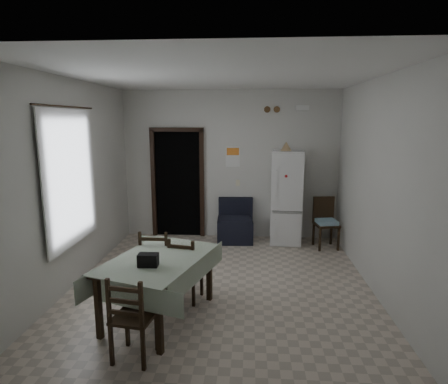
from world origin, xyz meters
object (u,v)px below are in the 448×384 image
fridge (286,197)px  navy_seat (235,221)px  dining_chair_near_head (134,316)px  dining_chair_far_right (186,268)px  dining_chair_far_left (157,262)px  dining_table (159,288)px  corner_chair (326,223)px

fridge → navy_seat: 1.08m
dining_chair_near_head → navy_seat: bearing=-94.2°
dining_chair_far_right → dining_chair_near_head: dining_chair_near_head is taller
fridge → dining_chair_far_left: bearing=-125.2°
fridge → dining_chair_far_right: 2.91m
dining_chair_far_left → dining_chair_near_head: bearing=94.5°
dining_chair_far_left → dining_chair_far_right: bearing=163.4°
dining_chair_far_left → dining_chair_far_right: dining_chair_far_left is taller
navy_seat → dining_chair_far_left: bearing=-115.4°
dining_chair_far_right → dining_chair_near_head: bearing=88.3°
navy_seat → dining_chair_far_right: 2.51m
dining_table → dining_chair_far_left: 0.63m
navy_seat → dining_chair_far_right: size_ratio=0.95×
corner_chair → dining_chair_far_left: bearing=-152.0°
corner_chair → dining_chair_far_left: 3.34m
dining_chair_near_head → fridge: bearing=-107.4°
dining_table → dining_chair_far_left: dining_chair_far_left is taller
corner_chair → dining_chair_far_right: bearing=-145.6°
dining_chair_far_right → dining_chair_near_head: (-0.30, -1.26, 0.01)m
navy_seat → dining_table: (-0.77, -2.93, -0.03)m
corner_chair → dining_chair_far_left: corner_chair is taller
dining_table → navy_seat: bearing=92.5°
navy_seat → dining_chair_near_head: dining_chair_near_head is taller
navy_seat → corner_chair: size_ratio=0.88×
dining_chair_far_left → fridge: bearing=-129.6°
corner_chair → dining_chair_near_head: corner_chair is taller
navy_seat → dining_chair_far_left: 2.51m
corner_chair → dining_chair_near_head: 4.27m
navy_seat → dining_chair_far_left: size_ratio=0.88×
corner_chair → navy_seat: bearing=161.0°
navy_seat → dining_chair_near_head: (-0.83, -3.71, 0.04)m
navy_seat → dining_table: size_ratio=0.57×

